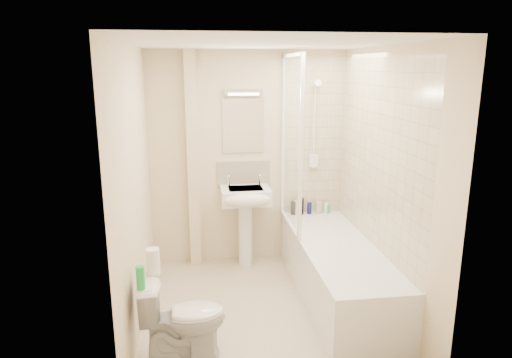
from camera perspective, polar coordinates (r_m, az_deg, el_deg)
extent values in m
plane|color=beige|center=(4.42, 0.98, -16.24)|extent=(2.50, 2.50, 0.00)
cube|color=beige|center=(5.17, -1.02, 2.50)|extent=(2.20, 0.02, 2.40)
cube|color=beige|center=(3.95, -14.93, -1.53)|extent=(0.02, 2.50, 2.40)
cube|color=beige|center=(4.26, 15.85, -0.49)|extent=(0.02, 2.50, 2.40)
cube|color=white|center=(3.83, 1.13, 16.60)|extent=(2.20, 2.50, 0.02)
cube|color=beige|center=(5.25, 7.18, 5.07)|extent=(0.70, 0.01, 1.75)
cube|color=beige|center=(4.38, 14.93, 2.97)|extent=(0.01, 2.10, 1.75)
cube|color=beige|center=(5.08, -7.91, 2.16)|extent=(0.12, 0.12, 2.40)
cube|color=beige|center=(5.19, -1.57, 0.62)|extent=(0.60, 0.02, 0.30)
cube|color=white|center=(5.09, -1.60, 6.65)|extent=(0.46, 0.01, 0.60)
cube|color=silver|center=(5.03, -1.60, 10.80)|extent=(0.42, 0.07, 0.07)
cube|color=white|center=(4.61, 10.07, -11.25)|extent=(0.70, 2.10, 0.55)
cube|color=white|center=(4.53, 10.18, -8.73)|extent=(0.56, 1.96, 0.05)
cube|color=white|center=(4.75, 4.41, 4.52)|extent=(0.01, 0.90, 1.80)
cube|color=white|center=(5.16, 3.43, 5.28)|extent=(0.04, 0.04, 1.80)
cube|color=white|center=(4.31, 5.64, 3.55)|extent=(0.04, 0.04, 1.80)
cube|color=white|center=(4.69, 4.62, 15.19)|extent=(0.04, 0.90, 0.04)
cube|color=white|center=(4.97, 4.22, -5.56)|extent=(0.04, 0.90, 0.03)
cylinder|color=white|center=(5.21, 7.28, 6.39)|extent=(0.02, 0.02, 0.90)
cylinder|color=white|center=(5.29, 7.13, 1.55)|extent=(0.05, 0.05, 0.02)
cylinder|color=white|center=(5.18, 7.43, 11.33)|extent=(0.05, 0.05, 0.02)
cylinder|color=white|center=(5.11, 7.63, 11.63)|extent=(0.08, 0.11, 0.11)
cube|color=white|center=(5.27, 7.17, 2.28)|extent=(0.10, 0.05, 0.14)
cylinder|color=white|center=(5.18, 7.15, 6.90)|extent=(0.01, 0.13, 0.84)
cylinder|color=white|center=(5.23, -1.33, -6.91)|extent=(0.16, 0.16, 0.73)
cube|color=white|center=(5.05, -1.33, -2.05)|extent=(0.54, 0.42, 0.17)
ellipsoid|color=white|center=(4.89, -1.11, -2.59)|extent=(0.54, 0.23, 0.17)
cube|color=silver|center=(5.04, -1.33, -1.37)|extent=(0.37, 0.27, 0.04)
cylinder|color=white|center=(5.11, -3.44, -0.33)|extent=(0.03, 0.03, 0.10)
cylinder|color=white|center=(5.15, 0.49, -0.20)|extent=(0.03, 0.03, 0.10)
sphere|color=white|center=(5.10, -3.45, 0.29)|extent=(0.04, 0.04, 0.04)
sphere|color=white|center=(5.13, 0.49, 0.42)|extent=(0.04, 0.04, 0.04)
cylinder|color=black|center=(5.30, 4.70, -3.62)|extent=(0.06, 0.06, 0.16)
cylinder|color=white|center=(5.31, 5.06, -3.58)|extent=(0.05, 0.05, 0.16)
cylinder|color=black|center=(5.32, 5.61, -3.40)|extent=(0.07, 0.07, 0.19)
cylinder|color=#131353|center=(5.35, 6.69, -3.64)|extent=(0.05, 0.05, 0.14)
cylinder|color=beige|center=(5.38, 7.86, -3.53)|extent=(0.07, 0.07, 0.14)
cylinder|color=white|center=(5.40, 8.75, -3.61)|extent=(0.05, 0.05, 0.12)
cylinder|color=green|center=(5.41, 8.93, -3.70)|extent=(0.06, 0.06, 0.10)
imported|color=white|center=(3.72, -9.14, -16.73)|extent=(0.48, 0.72, 0.67)
cylinder|color=white|center=(3.66, -12.71, -10.72)|extent=(0.11, 0.11, 0.10)
cylinder|color=white|center=(3.61, -12.80, -9.25)|extent=(0.10, 0.10, 0.10)
cylinder|color=green|center=(3.43, -14.24, -11.88)|extent=(0.06, 0.06, 0.17)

